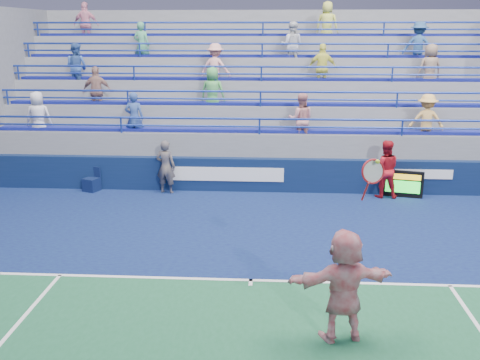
# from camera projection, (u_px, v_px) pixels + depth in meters

# --- Properties ---
(ground) EXTENTS (120.00, 120.00, 0.00)m
(ground) POSITION_uv_depth(u_px,v_px,m) (251.00, 281.00, 11.22)
(ground) COLOR #333538
(sponsor_wall) EXTENTS (18.00, 0.32, 1.10)m
(sponsor_wall) POSITION_uv_depth(u_px,v_px,m) (259.00, 175.00, 17.32)
(sponsor_wall) COLOR #0B1B3C
(sponsor_wall) RESTS_ON ground
(bleacher_stand) EXTENTS (18.00, 5.60, 6.13)m
(bleacher_stand) POSITION_uv_depth(u_px,v_px,m) (262.00, 125.00, 20.67)
(bleacher_stand) COLOR slate
(bleacher_stand) RESTS_ON ground
(serve_speed_board) EXTENTS (1.23, 0.40, 0.85)m
(serve_speed_board) POSITION_uv_depth(u_px,v_px,m) (403.00, 184.00, 16.73)
(serve_speed_board) COLOR black
(serve_speed_board) RESTS_ON ground
(judge_chair) EXTENTS (0.58, 0.59, 0.78)m
(judge_chair) POSITION_uv_depth(u_px,v_px,m) (92.00, 184.00, 17.41)
(judge_chair) COLOR #0C183D
(judge_chair) RESTS_ON ground
(tennis_player) EXTENTS (1.92, 0.98, 3.17)m
(tennis_player) POSITION_uv_depth(u_px,v_px,m) (344.00, 285.00, 8.88)
(tennis_player) COLOR white
(tennis_player) RESTS_ON ground
(line_judge) EXTENTS (0.70, 0.52, 1.73)m
(line_judge) POSITION_uv_depth(u_px,v_px,m) (166.00, 167.00, 17.05)
(line_judge) COLOR #151B3A
(line_judge) RESTS_ON ground
(ball_girl) EXTENTS (0.93, 0.74, 1.83)m
(ball_girl) POSITION_uv_depth(u_px,v_px,m) (385.00, 169.00, 16.60)
(ball_girl) COLOR #AF141F
(ball_girl) RESTS_ON ground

